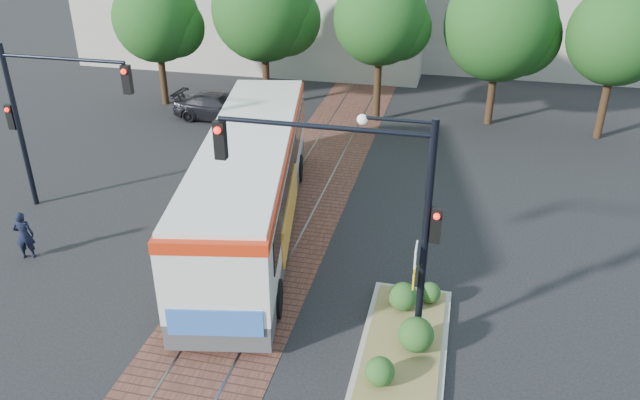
{
  "coord_description": "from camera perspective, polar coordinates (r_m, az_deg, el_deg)",
  "views": [
    {
      "loc": [
        5.58,
        -13.74,
        10.75
      ],
      "look_at": [
        1.49,
        3.67,
        1.6
      ],
      "focal_mm": 35.0,
      "sensor_mm": 36.0,
      "label": 1
    }
  ],
  "objects": [
    {
      "name": "tree_row",
      "position": [
        31.04,
        5.08,
        16.04
      ],
      "size": [
        26.4,
        5.6,
        7.67
      ],
      "color": "#382314",
      "rests_on": "ground"
    },
    {
      "name": "signal_pole_left",
      "position": [
        23.59,
        -24.04,
        7.77
      ],
      "size": [
        4.99,
        0.34,
        6.0
      ],
      "color": "black",
      "rests_on": "ground"
    },
    {
      "name": "trackbed",
      "position": [
        21.48,
        -3.68,
        -2.98
      ],
      "size": [
        3.6,
        40.0,
        0.02
      ],
      "color": "brown",
      "rests_on": "ground"
    },
    {
      "name": "parked_car",
      "position": [
        32.05,
        -9.25,
        8.4
      ],
      "size": [
        4.65,
        2.05,
        1.33
      ],
      "primitive_type": "imported",
      "rotation": [
        0.0,
        0.0,
        1.53
      ],
      "color": "black",
      "rests_on": "ground"
    },
    {
      "name": "traffic_island",
      "position": [
        16.56,
        7.8,
        -12.21
      ],
      "size": [
        2.2,
        5.2,
        1.13
      ],
      "color": "gray",
      "rests_on": "ground"
    },
    {
      "name": "officer",
      "position": [
        21.79,
        -25.44,
        -2.92
      ],
      "size": [
        0.7,
        0.59,
        1.62
      ],
      "primitive_type": "imported",
      "rotation": [
        0.0,
        0.0,
        3.55
      ],
      "color": "black",
      "rests_on": "ground"
    },
    {
      "name": "signal_pole_main",
      "position": [
        14.62,
        5.04,
        0.17
      ],
      "size": [
        5.49,
        0.46,
        6.0
      ],
      "color": "black",
      "rests_on": "ground"
    },
    {
      "name": "city_bus",
      "position": [
        20.85,
        -6.36,
        1.94
      ],
      "size": [
        5.2,
        13.32,
        3.49
      ],
      "rotation": [
        0.0,
        0.0,
        0.19
      ],
      "color": "#434346",
      "rests_on": "ground"
    },
    {
      "name": "ground",
      "position": [
        18.32,
        -7.28,
        -9.1
      ],
      "size": [
        120.0,
        120.0,
        0.0
      ],
      "primitive_type": "plane",
      "color": "black",
      "rests_on": "ground"
    }
  ]
}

